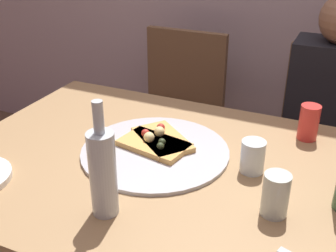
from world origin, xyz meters
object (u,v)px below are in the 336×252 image
object	(u,v)px
pizza_slice_last	(162,139)
beer_bottle	(103,172)
soda_can	(309,122)
chair_left	(177,108)
pizza_tray	(155,151)
guest_in_sweater	(326,124)
dining_table	(171,187)
chair_right	(324,135)
pizza_slice_extra	(153,144)
tumbler_far	(276,195)
tumbler_near	(253,156)

from	to	relation	value
pizza_slice_last	beer_bottle	distance (m)	0.39
soda_can	chair_left	size ratio (longest dim) A/B	0.14
pizza_tray	guest_in_sweater	bearing A→B (deg)	55.26
dining_table	chair_left	bearing A→B (deg)	112.07
pizza_tray	chair_right	world-z (taller)	chair_right
chair_left	guest_in_sweater	bearing A→B (deg)	168.58
pizza_slice_extra	tumbler_far	bearing A→B (deg)	-21.31
pizza_tray	pizza_slice_extra	distance (m)	0.03
pizza_tray	chair_left	xyz separation A→B (m)	(-0.28, 0.83, -0.24)
pizza_slice_extra	dining_table	bearing A→B (deg)	-34.73
beer_bottle	chair_right	bearing A→B (deg)	68.34
pizza_slice_last	tumbler_near	world-z (taller)	tumbler_near
pizza_slice_extra	chair_right	distance (m)	0.98
pizza_tray	soda_can	size ratio (longest dim) A/B	3.89
chair_right	tumbler_far	bearing A→B (deg)	86.36
pizza_slice_last	tumbler_far	bearing A→B (deg)	-26.59
pizza_slice_last	chair_right	bearing A→B (deg)	58.59
pizza_tray	tumbler_near	xyz separation A→B (m)	(0.31, 0.02, 0.04)
pizza_slice_extra	chair_right	world-z (taller)	chair_right
pizza_slice_extra	guest_in_sweater	bearing A→B (deg)	53.96
pizza_slice_last	pizza_tray	bearing A→B (deg)	-87.62
tumbler_far	guest_in_sweater	bearing A→B (deg)	85.69
tumbler_near	tumbler_far	size ratio (longest dim) A/B	0.86
soda_can	chair_right	distance (m)	0.61
pizza_tray	pizza_slice_extra	size ratio (longest dim) A/B	1.97
pizza_slice_extra	chair_left	xyz separation A→B (m)	(-0.27, 0.82, -0.26)
pizza_tray	chair_right	bearing A→B (deg)	60.45
pizza_tray	tumbler_far	bearing A→B (deg)	-20.16
pizza_slice_last	pizza_slice_extra	world-z (taller)	same
pizza_slice_extra	beer_bottle	bearing A→B (deg)	-85.39
chair_left	chair_right	size ratio (longest dim) A/B	1.00
soda_can	chair_right	xyz separation A→B (m)	(0.04, 0.53, -0.30)
pizza_tray	tumbler_far	world-z (taller)	tumbler_far
pizza_slice_last	tumbler_near	size ratio (longest dim) A/B	2.53
dining_table	tumbler_far	distance (m)	0.37
pizza_slice_last	tumbler_far	size ratio (longest dim) A/B	2.16
pizza_tray	pizza_slice_last	world-z (taller)	pizza_slice_last
pizza_slice_extra	tumbler_far	world-z (taller)	tumbler_far
pizza_slice_last	chair_right	xyz separation A→B (m)	(0.47, 0.78, -0.26)
pizza_slice_extra	guest_in_sweater	xyz separation A→B (m)	(0.48, 0.66, -0.13)
pizza_slice_last	beer_bottle	size ratio (longest dim) A/B	0.81
dining_table	pizza_slice_last	xyz separation A→B (m)	(-0.08, 0.10, 0.10)
tumbler_near	chair_left	bearing A→B (deg)	125.97
dining_table	guest_in_sweater	world-z (taller)	guest_in_sweater
chair_left	tumbler_far	bearing A→B (deg)	125.03
pizza_slice_last	chair_right	size ratio (longest dim) A/B	0.28
beer_bottle	chair_left	bearing A→B (deg)	104.29
tumbler_near	tumbler_far	bearing A→B (deg)	-59.70
chair_left	chair_right	world-z (taller)	same
tumbler_near	chair_right	bearing A→B (deg)	78.57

